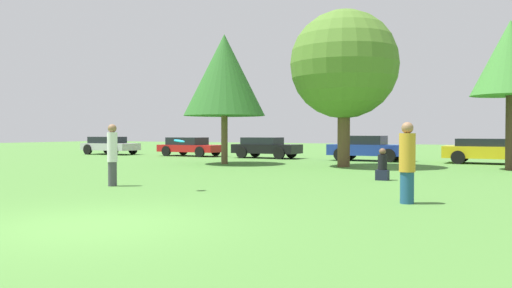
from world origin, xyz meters
TOP-DOWN VIEW (x-y plane):
  - ground_plane at (0.00, 0.00)m, footprint 120.00×120.00m
  - person_thrower at (-3.98, 4.68)m, footprint 0.29×0.29m
  - person_catcher at (4.17, 4.93)m, footprint 0.34×0.34m
  - frisbee at (-1.58, 4.59)m, footprint 0.28×0.28m
  - bystander_sitting at (2.47, 9.97)m, footprint 0.39×0.33m
  - tree_0 at (-6.28, 14.74)m, footprint 3.95×3.95m
  - tree_1 at (-0.50, 15.39)m, footprint 4.78×4.78m
  - tree_2 at (6.05, 16.53)m, footprint 3.04×3.04m
  - parked_car_silver at (-18.84, 20.13)m, footprint 3.99×2.10m
  - parked_car_red at (-12.47, 20.71)m, footprint 4.30×2.04m
  - parked_car_black at (-6.95, 20.62)m, footprint 4.04×1.92m
  - parked_car_blue at (-0.83, 20.62)m, footprint 4.24×2.03m
  - parked_car_yellow at (5.03, 20.74)m, footprint 4.10×2.12m

SIDE VIEW (x-z plane):
  - ground_plane at x=0.00m, z-range 0.00..0.00m
  - bystander_sitting at x=2.47m, z-range -0.08..0.94m
  - parked_car_red at x=-12.47m, z-range 0.04..1.25m
  - parked_car_yellow at x=5.03m, z-range 0.05..1.28m
  - parked_car_silver at x=-18.84m, z-range 0.05..1.28m
  - parked_car_black at x=-6.95m, z-range 0.05..1.28m
  - parked_car_blue at x=-0.83m, z-range 0.04..1.39m
  - person_catcher at x=4.17m, z-range 0.02..1.77m
  - person_thrower at x=-3.98m, z-range 0.04..1.81m
  - frisbee at x=-1.58m, z-range 1.27..1.35m
  - tree_0 at x=-6.28m, z-range 1.16..7.45m
  - tree_1 at x=-0.50m, z-range 1.05..7.99m
  - tree_2 at x=6.05m, z-range 1.48..7.56m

